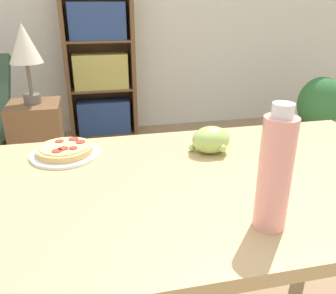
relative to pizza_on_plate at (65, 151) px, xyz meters
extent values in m
cube|color=tan|center=(0.42, -0.25, -0.03)|extent=(1.33, 0.78, 0.03)
cylinder|color=tan|center=(-0.19, 0.08, -0.42)|extent=(0.06, 0.06, 0.73)
cylinder|color=tan|center=(1.02, 0.08, -0.42)|extent=(0.06, 0.06, 0.73)
cylinder|color=white|center=(0.00, 0.00, -0.01)|extent=(0.22, 0.22, 0.01)
cylinder|color=#DBB26B|center=(0.00, 0.00, 0.00)|extent=(0.18, 0.18, 0.02)
cylinder|color=#EACC7A|center=(0.00, 0.00, 0.02)|extent=(0.16, 0.16, 0.00)
cylinder|color=#A83328|center=(-0.02, -0.04, 0.02)|extent=(0.03, 0.03, 0.00)
cylinder|color=#A83328|center=(0.00, -0.03, 0.02)|extent=(0.03, 0.03, 0.00)
cylinder|color=#A83328|center=(0.05, 0.02, 0.02)|extent=(0.03, 0.03, 0.00)
cylinder|color=#A83328|center=(0.03, -0.03, 0.02)|extent=(0.03, 0.03, 0.00)
cylinder|color=#A83328|center=(0.03, 0.05, 0.02)|extent=(0.03, 0.03, 0.00)
cylinder|color=#A83328|center=(-0.02, 0.04, 0.02)|extent=(0.03, 0.03, 0.00)
ellipsoid|color=#A8CC66|center=(0.47, -0.08, 0.03)|extent=(0.13, 0.10, 0.09)
sphere|color=#A8CC66|center=(0.51, -0.08, 0.00)|extent=(0.02, 0.02, 0.02)
sphere|color=#A8CC66|center=(0.50, -0.07, 0.04)|extent=(0.03, 0.03, 0.03)
sphere|color=#A8CC66|center=(0.47, -0.10, 0.02)|extent=(0.03, 0.03, 0.03)
sphere|color=#A8CC66|center=(0.45, -0.04, 0.04)|extent=(0.03, 0.03, 0.03)
sphere|color=#A8CC66|center=(0.44, -0.09, 0.02)|extent=(0.02, 0.02, 0.02)
sphere|color=#A8CC66|center=(0.46, -0.04, 0.04)|extent=(0.03, 0.03, 0.03)
sphere|color=#A8CC66|center=(0.41, -0.06, 0.00)|extent=(0.02, 0.02, 0.02)
sphere|color=#A8CC66|center=(0.50, -0.12, 0.02)|extent=(0.03, 0.03, 0.03)
cylinder|color=pink|center=(0.47, -0.50, 0.11)|extent=(0.07, 0.07, 0.26)
cylinder|color=white|center=(0.47, -0.50, 0.26)|extent=(0.04, 0.04, 0.03)
cube|color=brown|center=(-0.09, 2.26, -0.11)|extent=(0.04, 0.29, 1.35)
cube|color=brown|center=(0.50, 2.26, -0.11)|extent=(0.04, 0.29, 1.35)
cube|color=brown|center=(0.20, 2.40, -0.11)|extent=(0.63, 0.01, 1.35)
cube|color=brown|center=(0.20, 2.26, -0.77)|extent=(0.55, 0.28, 0.02)
cube|color=navy|center=(0.20, 2.24, -0.60)|extent=(0.49, 0.20, 0.31)
cube|color=brown|center=(0.20, 2.26, -0.33)|extent=(0.55, 0.28, 0.02)
cube|color=#CCBC5B|center=(0.20, 2.24, -0.16)|extent=(0.49, 0.20, 0.31)
cube|color=brown|center=(0.20, 2.26, 0.11)|extent=(0.55, 0.28, 0.02)
cube|color=navy|center=(0.20, 2.24, 0.28)|extent=(0.49, 0.20, 0.31)
cube|color=brown|center=(-0.29, 1.34, -0.49)|extent=(0.34, 0.34, 0.60)
cylinder|color=#665B51|center=(-0.29, 1.34, -0.16)|extent=(0.11, 0.11, 0.06)
cylinder|color=#665B51|center=(-0.29, 1.34, -0.03)|extent=(0.02, 0.02, 0.21)
cone|color=beige|center=(-0.29, 1.34, 0.20)|extent=(0.21, 0.21, 0.25)
cylinder|color=#8E5B42|center=(2.06, 1.56, -0.67)|extent=(0.25, 0.25, 0.24)
ellipsoid|color=#337038|center=(2.06, 1.56, -0.39)|extent=(0.39, 0.34, 0.45)
camera|label=1|loc=(0.10, -1.11, 0.46)|focal=38.00mm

